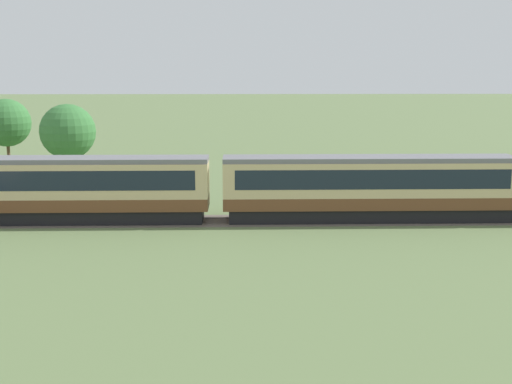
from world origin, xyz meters
TOP-DOWN VIEW (x-y plane):
  - passenger_train at (-25.28, 0.90)m, footprint 99.45×2.88m
  - railway_track at (-28.38, 0.90)m, footprint 168.28×3.60m
  - yard_tree_0 at (-56.21, 21.67)m, footprint 4.56×4.56m
  - yard_tree_1 at (-49.37, 17.63)m, footprint 4.95×4.95m

SIDE VIEW (x-z plane):
  - railway_track at x=-28.38m, z-range -0.01..0.03m
  - passenger_train at x=-25.28m, z-range 0.23..4.46m
  - yard_tree_1 at x=-49.37m, z-range 0.99..7.93m
  - yard_tree_0 at x=-56.21m, z-range 1.34..8.60m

